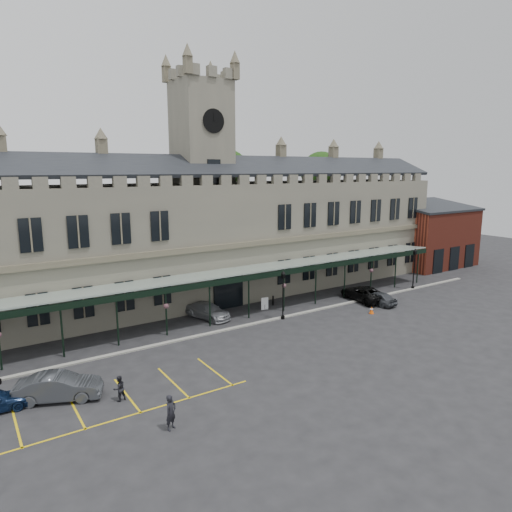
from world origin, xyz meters
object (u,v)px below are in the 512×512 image
lamp_post_right (414,265)px  car_left_b (59,387)px  sign_board (265,304)px  car_van (363,293)px  traffic_cone (372,310)px  person_b (119,388)px  clock_tower (202,173)px  car_taxi (207,311)px  car_right_a (378,298)px  person_a (171,412)px  lamp_post_mid (283,290)px  station_building (204,237)px

lamp_post_right → car_left_b: size_ratio=0.96×
sign_board → car_van: car_van is taller
car_van → traffic_cone: bearing=60.2°
person_b → clock_tower: bearing=-143.3°
clock_tower → car_taxi: size_ratio=5.12×
lamp_post_right → car_right_a: (-7.97, -1.90, -2.11)m
person_a → person_b: (-1.35, 4.49, -0.18)m
car_van → person_b: bearing=20.3°
car_van → car_right_a: bearing=102.5°
lamp_post_right → traffic_cone: 11.62m
lamp_post_mid → lamp_post_right: 18.72m
lamp_post_mid → car_taxi: (-5.62, 4.02, -1.98)m
traffic_cone → car_taxi: 15.47m
car_left_b → traffic_cone: bearing=-64.7°
lamp_post_mid → station_building: bearing=102.9°
lamp_post_right → traffic_cone: lamp_post_right is taller
clock_tower → person_b: size_ratio=16.02×
car_taxi → lamp_post_mid: bearing=-52.7°
car_left_b → person_a: person_a is taller
lamp_post_mid → car_left_b: bearing=-167.1°
car_taxi → sign_board: bearing=-24.9°
person_b → car_van: bearing=-179.4°
lamp_post_right → car_left_b: 39.02m
traffic_cone → car_van: (2.59, 3.55, 0.43)m
station_building → lamp_post_mid: size_ratio=13.24×
clock_tower → car_right_a: 21.92m
clock_tower → traffic_cone: bearing=-53.6°
car_taxi → car_van: size_ratio=0.88×
car_van → clock_tower: bearing=-32.7°
car_van → person_b: 28.40m
clock_tower → person_a: (-13.20, -21.90, -12.15)m
traffic_cone → person_a: 24.88m
car_taxi → car_right_a: 17.30m
car_van → sign_board: bearing=-10.1°
car_taxi → person_a: size_ratio=2.53×
lamp_post_mid → car_taxi: bearing=144.4°
lamp_post_mid → person_a: (-15.64, -11.17, -1.73)m
lamp_post_mid → person_a: lamp_post_mid is taller
station_building → person_b: 23.33m
car_taxi → car_right_a: size_ratio=1.21×
car_taxi → person_a: 18.20m
lamp_post_right → car_van: bearing=-179.1°
car_left_b → person_a: size_ratio=2.55×
traffic_cone → clock_tower: bearing=126.4°
sign_board → car_right_a: bearing=-8.6°
person_a → car_taxi: bearing=28.9°
car_right_a → person_b: (-27.75, -5.09, 0.09)m
sign_board → car_van: (10.34, -3.04, 0.17)m
traffic_cone → sign_board: size_ratio=0.56×
car_left_b → person_b: size_ratio=3.16×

